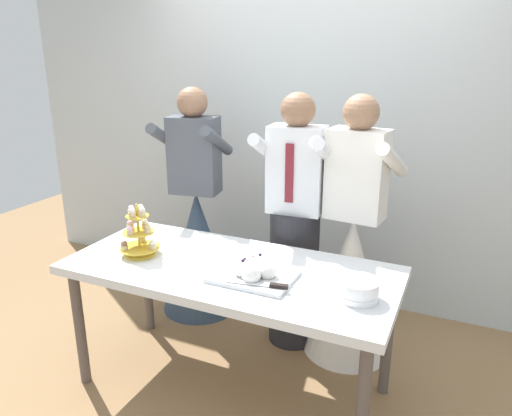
{
  "coord_description": "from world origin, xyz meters",
  "views": [
    {
      "loc": [
        1.12,
        -2.11,
        1.89
      ],
      "look_at": [
        0.09,
        0.15,
        1.07
      ],
      "focal_mm": 33.86,
      "sensor_mm": 36.0,
      "label": 1
    }
  ],
  "objects_px": {
    "main_cake_tray": "(254,272)",
    "plate_stack": "(358,289)",
    "cupcake_stand": "(139,234)",
    "dessert_table": "(230,279)",
    "person_bride": "(351,269)",
    "person_guest": "(198,236)",
    "person_groom": "(295,237)"
  },
  "relations": [
    {
      "from": "dessert_table",
      "to": "person_guest",
      "type": "height_order",
      "value": "person_guest"
    },
    {
      "from": "person_bride",
      "to": "plate_stack",
      "type": "bearing_deg",
      "value": -74.57
    },
    {
      "from": "dessert_table",
      "to": "person_groom",
      "type": "xyz_separation_m",
      "value": [
        0.15,
        0.62,
        0.05
      ]
    },
    {
      "from": "person_guest",
      "to": "dessert_table",
      "type": "bearing_deg",
      "value": -48.29
    },
    {
      "from": "main_cake_tray",
      "to": "person_guest",
      "type": "xyz_separation_m",
      "value": [
        -0.83,
        0.82,
        -0.23
      ]
    },
    {
      "from": "dessert_table",
      "to": "person_groom",
      "type": "relative_size",
      "value": 1.08
    },
    {
      "from": "cupcake_stand",
      "to": "person_guest",
      "type": "height_order",
      "value": "person_guest"
    },
    {
      "from": "cupcake_stand",
      "to": "dessert_table",
      "type": "bearing_deg",
      "value": 7.71
    },
    {
      "from": "cupcake_stand",
      "to": "person_bride",
      "type": "height_order",
      "value": "person_bride"
    },
    {
      "from": "dessert_table",
      "to": "main_cake_tray",
      "type": "xyz_separation_m",
      "value": [
        0.18,
        -0.09,
        0.11
      ]
    },
    {
      "from": "plate_stack",
      "to": "person_guest",
      "type": "distance_m",
      "value": 1.6
    },
    {
      "from": "main_cake_tray",
      "to": "plate_stack",
      "type": "bearing_deg",
      "value": 1.47
    },
    {
      "from": "plate_stack",
      "to": "person_bride",
      "type": "height_order",
      "value": "person_bride"
    },
    {
      "from": "cupcake_stand",
      "to": "main_cake_tray",
      "type": "bearing_deg",
      "value": -1.05
    },
    {
      "from": "plate_stack",
      "to": "person_guest",
      "type": "xyz_separation_m",
      "value": [
        -1.37,
        0.8,
        -0.24
      ]
    },
    {
      "from": "main_cake_tray",
      "to": "person_groom",
      "type": "bearing_deg",
      "value": 92.82
    },
    {
      "from": "plate_stack",
      "to": "cupcake_stand",
      "type": "bearing_deg",
      "value": -179.98
    },
    {
      "from": "person_groom",
      "to": "person_bride",
      "type": "bearing_deg",
      "value": 4.46
    },
    {
      "from": "plate_stack",
      "to": "person_groom",
      "type": "xyz_separation_m",
      "value": [
        -0.57,
        0.69,
        -0.08
      ]
    },
    {
      "from": "person_bride",
      "to": "person_guest",
      "type": "height_order",
      "value": "same"
    },
    {
      "from": "dessert_table",
      "to": "plate_stack",
      "type": "height_order",
      "value": "plate_stack"
    },
    {
      "from": "person_bride",
      "to": "person_guest",
      "type": "xyz_separation_m",
      "value": [
        -1.17,
        0.08,
        0.0
      ]
    },
    {
      "from": "person_groom",
      "to": "person_bride",
      "type": "relative_size",
      "value": 1.0
    },
    {
      "from": "dessert_table",
      "to": "plate_stack",
      "type": "xyz_separation_m",
      "value": [
        0.71,
        -0.07,
        0.12
      ]
    },
    {
      "from": "dessert_table",
      "to": "main_cake_tray",
      "type": "height_order",
      "value": "main_cake_tray"
    },
    {
      "from": "cupcake_stand",
      "to": "person_bride",
      "type": "xyz_separation_m",
      "value": [
        1.06,
        0.72,
        -0.32
      ]
    },
    {
      "from": "plate_stack",
      "to": "person_bride",
      "type": "bearing_deg",
      "value": 105.43
    },
    {
      "from": "person_guest",
      "to": "person_groom",
      "type": "bearing_deg",
      "value": -7.85
    },
    {
      "from": "person_groom",
      "to": "person_bride",
      "type": "xyz_separation_m",
      "value": [
        0.37,
        0.03,
        -0.16
      ]
    },
    {
      "from": "person_guest",
      "to": "person_bride",
      "type": "bearing_deg",
      "value": -3.99
    },
    {
      "from": "main_cake_tray",
      "to": "person_guest",
      "type": "bearing_deg",
      "value": 135.52
    },
    {
      "from": "dessert_table",
      "to": "plate_stack",
      "type": "distance_m",
      "value": 0.73
    }
  ]
}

